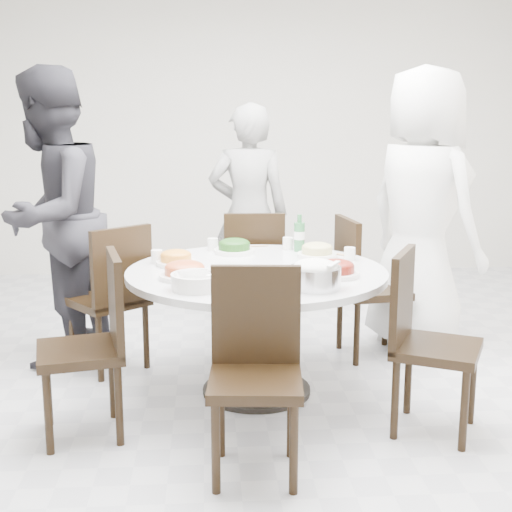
{
  "coord_description": "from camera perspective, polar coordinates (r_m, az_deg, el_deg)",
  "views": [
    {
      "loc": [
        -0.47,
        -4.12,
        1.68
      ],
      "look_at": [
        -0.19,
        -0.09,
        0.82
      ],
      "focal_mm": 50.0,
      "sensor_mm": 36.0,
      "label": 1
    }
  ],
  "objects": [
    {
      "name": "floor",
      "position": [
        4.48,
        2.37,
        -10.03
      ],
      "size": [
        6.0,
        6.0,
        0.01
      ],
      "primitive_type": "cube",
      "color": "silver",
      "rests_on": "ground"
    },
    {
      "name": "wall_back",
      "position": [
        7.14,
        -0.2,
        9.79
      ],
      "size": [
        6.0,
        0.01,
        2.8
      ],
      "primitive_type": "cube",
      "color": "silver",
      "rests_on": "ground"
    },
    {
      "name": "wall_front",
      "position": [
        1.25,
        18.18,
        -1.66
      ],
      "size": [
        6.0,
        0.01,
        2.8
      ],
      "primitive_type": "cube",
      "color": "silver",
      "rests_on": "ground"
    },
    {
      "name": "dining_table",
      "position": [
        4.2,
        0.05,
        -6.1
      ],
      "size": [
        1.5,
        1.5,
        0.75
      ],
      "primitive_type": "cylinder",
      "color": "silver",
      "rests_on": "floor"
    },
    {
      "name": "chair_ne",
      "position": [
        4.86,
        9.34,
        -2.5
      ],
      "size": [
        0.48,
        0.48,
        0.95
      ],
      "primitive_type": "cube",
      "rotation": [
        0.0,
        0.0,
        1.72
      ],
      "color": "black",
      "rests_on": "floor"
    },
    {
      "name": "chair_n",
      "position": [
        5.15,
        -0.19,
        -1.49
      ],
      "size": [
        0.43,
        0.43,
        0.95
      ],
      "primitive_type": "cube",
      "rotation": [
        0.0,
        0.0,
        3.11
      ],
      "color": "black",
      "rests_on": "floor"
    },
    {
      "name": "chair_nw",
      "position": [
        4.66,
        -11.8,
        -3.23
      ],
      "size": [
        0.59,
        0.59,
        0.95
      ],
      "primitive_type": "cube",
      "rotation": [
        0.0,
        0.0,
        3.82
      ],
      "color": "black",
      "rests_on": "floor"
    },
    {
      "name": "chair_sw",
      "position": [
        3.75,
        -13.94,
        -7.12
      ],
      "size": [
        0.5,
        0.5,
        0.95
      ],
      "primitive_type": "cube",
      "rotation": [
        0.0,
        0.0,
        4.93
      ],
      "color": "black",
      "rests_on": "floor"
    },
    {
      "name": "chair_s",
      "position": [
        3.26,
        -0.06,
        -9.68
      ],
      "size": [
        0.45,
        0.45,
        0.95
      ],
      "primitive_type": "cube",
      "rotation": [
        0.0,
        0.0,
        6.2
      ],
      "color": "black",
      "rests_on": "floor"
    },
    {
      "name": "chair_se",
      "position": [
        3.8,
        14.3,
        -6.88
      ],
      "size": [
        0.56,
        0.56,
        0.95
      ],
      "primitive_type": "cube",
      "rotation": [
        0.0,
        0.0,
        7.39
      ],
      "color": "black",
      "rests_on": "floor"
    },
    {
      "name": "diner_right",
      "position": [
        5.0,
        13.13,
        3.54
      ],
      "size": [
        1.01,
        1.13,
        1.94
      ],
      "primitive_type": "imported",
      "rotation": [
        0.0,
        0.0,
        2.1
      ],
      "color": "white",
      "rests_on": "floor"
    },
    {
      "name": "diner_middle",
      "position": [
        5.51,
        -0.59,
        3.34
      ],
      "size": [
        0.64,
        0.44,
        1.69
      ],
      "primitive_type": "imported",
      "rotation": [
        0.0,
        0.0,
        3.08
      ],
      "color": "black",
      "rests_on": "floor"
    },
    {
      "name": "diner_left",
      "position": [
        4.8,
        -16.13,
        2.95
      ],
      "size": [
        0.96,
        1.1,
        1.92
      ],
      "primitive_type": "imported",
      "rotation": [
        0.0,
        0.0,
        4.43
      ],
      "color": "black",
      "rests_on": "floor"
    },
    {
      "name": "dish_greens",
      "position": [
        4.55,
        -1.75,
        0.65
      ],
      "size": [
        0.26,
        0.26,
        0.07
      ],
      "primitive_type": "cylinder",
      "color": "white",
      "rests_on": "dining_table"
    },
    {
      "name": "dish_pale",
      "position": [
        4.44,
        4.9,
        0.32
      ],
      "size": [
        0.24,
        0.24,
        0.07
      ],
      "primitive_type": "cylinder",
      "color": "white",
      "rests_on": "dining_table"
    },
    {
      "name": "dish_orange",
      "position": [
        4.23,
        -6.42,
        -0.31
      ],
      "size": [
        0.23,
        0.23,
        0.06
      ],
      "primitive_type": "cylinder",
      "color": "white",
      "rests_on": "dining_table"
    },
    {
      "name": "dish_redbrown",
      "position": [
        3.95,
        6.43,
        -1.18
      ],
      "size": [
        0.26,
        0.26,
        0.06
      ],
      "primitive_type": "cylinder",
      "color": "white",
      "rests_on": "dining_table"
    },
    {
      "name": "dish_tofu",
      "position": [
        3.9,
        -5.72,
        -1.28
      ],
      "size": [
        0.28,
        0.28,
        0.07
      ],
      "primitive_type": "cylinder",
      "color": "white",
      "rests_on": "dining_table"
    },
    {
      "name": "rice_bowl",
      "position": [
        3.68,
        4.75,
        -1.73
      ],
      "size": [
        0.27,
        0.27,
        0.11
      ],
      "primitive_type": "cylinder",
      "color": "silver",
      "rests_on": "dining_table"
    },
    {
      "name": "soup_bowl",
      "position": [
        3.67,
        -4.78,
        -2.04
      ],
      "size": [
        0.26,
        0.26,
        0.08
      ],
      "primitive_type": "cylinder",
      "color": "white",
      "rests_on": "dining_table"
    },
    {
      "name": "beverage_bottle",
      "position": [
        4.6,
        3.49,
        1.86
      ],
      "size": [
        0.07,
        0.07,
        0.24
      ],
      "primitive_type": "cylinder",
      "color": "#2B6D3B",
      "rests_on": "dining_table"
    },
    {
      "name": "tea_cups",
      "position": [
        4.7,
        -0.29,
        1.11
      ],
      "size": [
        0.07,
        0.07,
        0.08
      ],
      "primitive_type": "cylinder",
      "color": "white",
      "rests_on": "dining_table"
    },
    {
      "name": "chopsticks",
      "position": [
        4.72,
        -0.39,
        0.74
      ],
      "size": [
        0.24,
        0.04,
        0.01
      ],
      "primitive_type": null,
      "color": "tan",
      "rests_on": "dining_table"
    }
  ]
}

